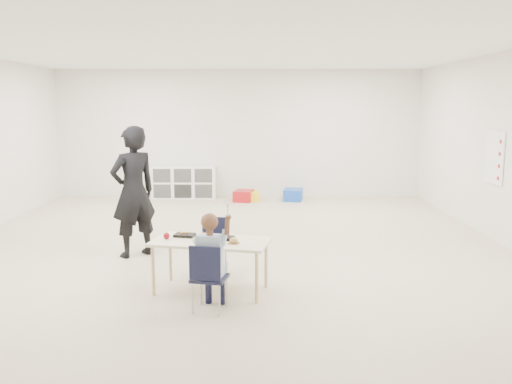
{
  "coord_description": "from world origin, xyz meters",
  "views": [
    {
      "loc": [
        0.41,
        -7.51,
        2.02
      ],
      "look_at": [
        0.4,
        -0.2,
        0.85
      ],
      "focal_mm": 38.0,
      "sensor_mm": 36.0,
      "label": 1
    }
  ],
  "objects_px": {
    "child": "(209,257)",
    "cubby_shelf": "(184,182)",
    "table": "(211,265)",
    "adult": "(133,192)",
    "chair_near": "(210,277)"
  },
  "relations": [
    {
      "from": "adult",
      "to": "child",
      "type": "bearing_deg",
      "value": 80.42
    },
    {
      "from": "adult",
      "to": "table",
      "type": "bearing_deg",
      "value": 88.37
    },
    {
      "from": "child",
      "to": "cubby_shelf",
      "type": "xyz_separation_m",
      "value": [
        -1.14,
        6.63,
        -0.19
      ]
    },
    {
      "from": "cubby_shelf",
      "to": "child",
      "type": "bearing_deg",
      "value": -80.22
    },
    {
      "from": "child",
      "to": "adult",
      "type": "distance_m",
      "value": 2.33
    },
    {
      "from": "table",
      "to": "adult",
      "type": "bearing_deg",
      "value": 140.85
    },
    {
      "from": "chair_near",
      "to": "cubby_shelf",
      "type": "xyz_separation_m",
      "value": [
        -1.14,
        6.63,
        0.01
      ]
    },
    {
      "from": "child",
      "to": "adult",
      "type": "bearing_deg",
      "value": 132.89
    },
    {
      "from": "child",
      "to": "cubby_shelf",
      "type": "distance_m",
      "value": 6.73
    },
    {
      "from": "table",
      "to": "cubby_shelf",
      "type": "relative_size",
      "value": 0.97
    },
    {
      "from": "chair_near",
      "to": "cubby_shelf",
      "type": "bearing_deg",
      "value": 111.71
    },
    {
      "from": "table",
      "to": "cubby_shelf",
      "type": "bearing_deg",
      "value": 112.24
    },
    {
      "from": "chair_near",
      "to": "child",
      "type": "distance_m",
      "value": 0.2
    },
    {
      "from": "chair_near",
      "to": "adult",
      "type": "distance_m",
      "value": 2.37
    },
    {
      "from": "chair_near",
      "to": "cubby_shelf",
      "type": "distance_m",
      "value": 6.73
    }
  ]
}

